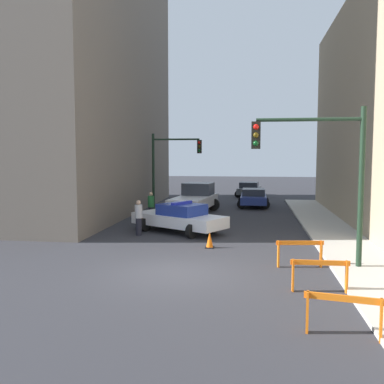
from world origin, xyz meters
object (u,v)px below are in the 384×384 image
at_px(barrier_mid, 320,270).
at_px(pedestrian_corner, 151,206).
at_px(police_car, 180,218).
at_px(barrier_back, 300,249).
at_px(pedestrian_crossing, 139,217).
at_px(traffic_light_near, 325,162).
at_px(parked_car_near, 253,197).
at_px(parked_car_mid, 249,189).
at_px(white_truck, 195,199).
at_px(barrier_front, 344,308).
at_px(traffic_cone, 210,240).
at_px(traffic_light_far, 169,160).

bearing_deg(barrier_mid, pedestrian_corner, 123.21).
distance_m(police_car, barrier_back, 7.71).
relative_size(police_car, pedestrian_crossing, 3.01).
height_order(traffic_light_near, pedestrian_corner, traffic_light_near).
bearing_deg(barrier_mid, parked_car_near, 95.35).
bearing_deg(pedestrian_crossing, parked_car_mid, 56.25).
distance_m(traffic_light_near, pedestrian_corner, 12.33).
height_order(white_truck, parked_car_mid, white_truck).
height_order(police_car, pedestrian_corner, pedestrian_corner).
bearing_deg(barrier_front, parked_car_mid, 94.32).
distance_m(pedestrian_corner, barrier_back, 11.53).
bearing_deg(pedestrian_corner, traffic_cone, -35.20).
xyz_separation_m(traffic_light_far, parked_car_near, (5.77, 2.40, -2.72)).
bearing_deg(parked_car_mid, white_truck, -101.89).
xyz_separation_m(traffic_light_near, barrier_front, (-0.42, -5.50, -2.91)).
height_order(police_car, barrier_back, police_car).
distance_m(traffic_light_near, barrier_mid, 3.91).
bearing_deg(barrier_mid, barrier_back, 95.72).
xyz_separation_m(white_truck, parked_car_mid, (3.36, 11.32, -0.23)).
xyz_separation_m(parked_car_mid, pedestrian_crossing, (-4.93, -19.35, 0.19)).
height_order(parked_car_near, barrier_front, parked_car_near).
bearing_deg(pedestrian_crossing, traffic_cone, -51.11).
bearing_deg(barrier_front, pedestrian_corner, 117.68).
bearing_deg(traffic_light_near, pedestrian_corner, 131.73).
relative_size(pedestrian_corner, barrier_mid, 1.04).
xyz_separation_m(pedestrian_crossing, barrier_mid, (7.13, -7.36, -0.24)).
xyz_separation_m(pedestrian_crossing, barrier_front, (7.17, -10.29, -0.24)).
relative_size(parked_car_mid, barrier_back, 2.79).
xyz_separation_m(police_car, parked_car_mid, (3.17, 18.31, -0.05)).
distance_m(traffic_light_far, pedestrian_corner, 5.93).
distance_m(barrier_mid, traffic_cone, 6.28).
bearing_deg(barrier_back, pedestrian_crossing, 145.39).
bearing_deg(barrier_mid, white_truck, 109.89).
relative_size(traffic_light_near, parked_car_near, 1.21).
relative_size(parked_car_near, pedestrian_corner, 2.59).
distance_m(parked_car_near, barrier_front, 22.31).
height_order(traffic_light_near, parked_car_mid, traffic_light_near).
height_order(parked_car_near, pedestrian_corner, pedestrian_corner).
bearing_deg(barrier_back, pedestrian_corner, 129.25).
bearing_deg(parked_car_mid, police_car, -95.15).
height_order(parked_car_mid, barrier_mid, parked_car_mid).
height_order(parked_car_mid, barrier_front, parked_car_mid).
height_order(barrier_front, traffic_cone, barrier_front).
bearing_deg(traffic_light_far, parked_car_mid, 61.26).
bearing_deg(white_truck, parked_car_near, 53.82).
xyz_separation_m(pedestrian_crossing, pedestrian_corner, (-0.43, 4.19, 0.00)).
bearing_deg(traffic_light_near, pedestrian_crossing, 147.70).
bearing_deg(white_truck, traffic_cone, -71.32).
xyz_separation_m(white_truck, barrier_back, (5.30, -12.76, -0.29)).
distance_m(traffic_light_far, white_truck, 3.54).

